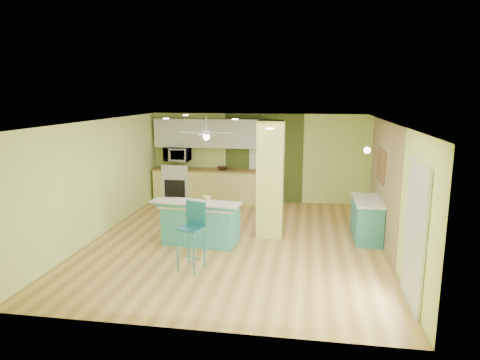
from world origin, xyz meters
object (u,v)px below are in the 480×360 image
Objects in this scene: peninsula at (201,222)px; fruit_bowl at (223,168)px; bar_stool at (193,225)px; canister at (206,201)px; side_counter at (366,219)px.

fruit_bowl is (-0.22, 3.42, 0.54)m from peninsula.
bar_stool reaches higher than canister.
peninsula is at bearing 171.57° from canister.
side_counter is 4.13× the size of fruit_bowl.
bar_stool reaches higher than side_counter.
peninsula is 1.51× the size of bar_stool.
fruit_bowl is (-0.42, 4.73, 0.17)m from bar_stool.
side_counter is (3.21, 2.13, -0.37)m from bar_stool.
canister reaches higher than side_counter.
fruit_bowl is 3.46m from canister.
bar_stool reaches higher than peninsula.
bar_stool is 4.75m from fruit_bowl.
peninsula is 0.49m from canister.
peninsula is at bearing -86.39° from fruit_bowl.
bar_stool is at bearing -74.90° from peninsula.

